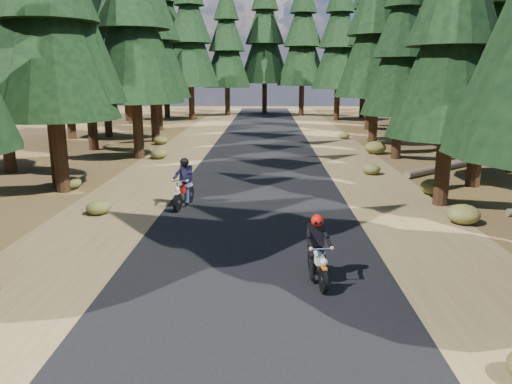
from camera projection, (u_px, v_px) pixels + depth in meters
The scene contains 9 objects.
ground at pixel (255, 249), 12.36m from camera, with size 120.00×120.00×0.00m, color #443418.
road at pixel (258, 200), 17.22m from camera, with size 6.00×100.00×0.01m, color black.
shoulder_l at pixel (126, 199), 17.32m from camera, with size 3.20×100.00×0.01m, color brown.
shoulder_r at pixel (392, 201), 17.13m from camera, with size 3.20×100.00×0.01m, color brown.
pine_forest at pixel (263, 15), 31.06m from camera, with size 34.59×55.08×16.32m.
log_near at pixel (442, 168), 22.42m from camera, with size 0.32×0.32×5.49m, color #4C4233.
understory_shrubs at pixel (306, 176), 20.02m from camera, with size 14.37×32.64×0.69m.
rider_lead at pixel (318, 261), 10.24m from camera, with size 0.68×1.64×1.42m.
rider_follow at pixel (184, 191), 16.15m from camera, with size 0.85×1.86×1.60m.
Camera 1 is at (0.29, -11.71, 4.18)m, focal length 35.00 mm.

